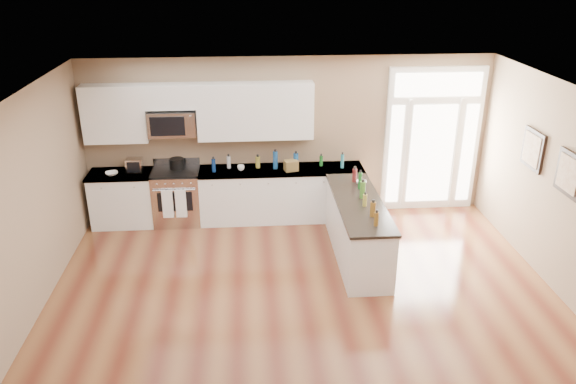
{
  "coord_description": "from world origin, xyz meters",
  "views": [
    {
      "loc": [
        -0.71,
        -5.33,
        4.35
      ],
      "look_at": [
        -0.16,
        2.0,
        1.22
      ],
      "focal_mm": 35.0,
      "sensor_mm": 36.0,
      "label": 1
    }
  ],
  "objects_px": {
    "kitchen_range": "(177,196)",
    "toaster_oven": "(134,165)",
    "stockpot": "(177,163)",
    "peninsula_cabinet": "(357,231)"
  },
  "relations": [
    {
      "from": "peninsula_cabinet",
      "to": "stockpot",
      "type": "xyz_separation_m",
      "value": [
        -2.86,
        1.57,
        0.61
      ]
    },
    {
      "from": "kitchen_range",
      "to": "stockpot",
      "type": "relative_size",
      "value": 4.33
    },
    {
      "from": "peninsula_cabinet",
      "to": "toaster_oven",
      "type": "xyz_separation_m",
      "value": [
        -3.56,
        1.51,
        0.62
      ]
    },
    {
      "from": "kitchen_range",
      "to": "toaster_oven",
      "type": "xyz_separation_m",
      "value": [
        -0.68,
        0.06,
        0.58
      ]
    },
    {
      "from": "peninsula_cabinet",
      "to": "stockpot",
      "type": "bearing_deg",
      "value": 151.28
    },
    {
      "from": "stockpot",
      "to": "toaster_oven",
      "type": "distance_m",
      "value": 0.71
    },
    {
      "from": "peninsula_cabinet",
      "to": "kitchen_range",
      "type": "distance_m",
      "value": 3.23
    },
    {
      "from": "peninsula_cabinet",
      "to": "toaster_oven",
      "type": "distance_m",
      "value": 3.92
    },
    {
      "from": "peninsula_cabinet",
      "to": "toaster_oven",
      "type": "height_order",
      "value": "toaster_oven"
    },
    {
      "from": "peninsula_cabinet",
      "to": "kitchen_range",
      "type": "bearing_deg",
      "value": 153.33
    }
  ]
}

